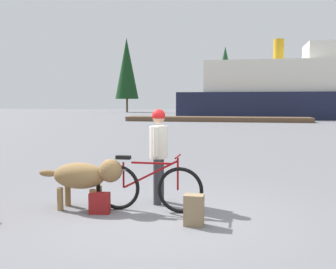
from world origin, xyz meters
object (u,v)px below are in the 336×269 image
(dog, at_px, (85,176))
(ferry_boat, at_px, (311,91))
(bicycle, at_px, (148,187))
(person_cyclist, at_px, (159,147))
(backpack, at_px, (194,210))
(handbag_pannier, at_px, (100,203))

(dog, xyz_separation_m, ferry_boat, (9.26, 37.08, 2.32))
(bicycle, height_order, person_cyclist, person_cyclist)
(dog, bearing_deg, backpack, -14.56)
(dog, bearing_deg, handbag_pannier, -30.33)
(bicycle, relative_size, person_cyclist, 1.08)
(ferry_boat, bearing_deg, person_cyclist, -102.61)
(bicycle, bearing_deg, ferry_boat, 77.48)
(backpack, bearing_deg, handbag_pannier, 169.08)
(bicycle, distance_m, person_cyclist, 0.80)
(person_cyclist, relative_size, backpack, 3.69)
(backpack, bearing_deg, person_cyclist, 124.69)
(person_cyclist, distance_m, backpack, 1.55)
(person_cyclist, xyz_separation_m, handbag_pannier, (-0.78, -0.81, -0.82))
(bicycle, relative_size, handbag_pannier, 5.41)
(bicycle, distance_m, handbag_pannier, 0.80)
(ferry_boat, bearing_deg, backpack, -101.13)
(person_cyclist, xyz_separation_m, ferry_boat, (8.15, 36.45, 1.90))
(bicycle, relative_size, dog, 1.23)
(bicycle, height_order, dog, bicycle)
(dog, xyz_separation_m, handbag_pannier, (0.32, -0.19, -0.39))
(person_cyclist, relative_size, dog, 1.13)
(handbag_pannier, height_order, ferry_boat, ferry_boat)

